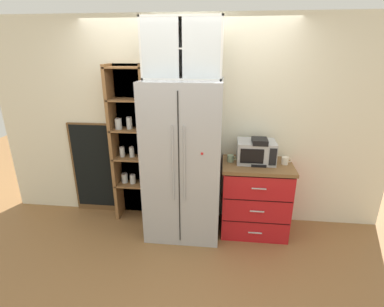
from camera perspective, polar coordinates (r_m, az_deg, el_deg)
name	(u,v)px	position (r m, az deg, el deg)	size (l,w,h in m)	color
ground_plane	(184,228)	(3.79, -1.56, -14.65)	(10.66, 10.66, 0.00)	olive
wall_back_cream	(188,124)	(3.63, -0.88, 5.94)	(4.96, 0.10, 2.55)	silver
refrigerator	(184,161)	(3.35, -1.70, -1.43)	(0.87, 0.72, 1.86)	#ADAFB5
pantry_shelf_column	(132,144)	(3.74, -11.93, 1.87)	(0.51, 0.30, 2.00)	brown
counter_cabinet	(255,198)	(3.62, 12.42, -8.59)	(0.82, 0.58, 0.90)	red
microwave	(256,152)	(3.43, 12.65, 0.37)	(0.44, 0.33, 0.26)	#ADAFB5
coffee_maker	(259,151)	(3.38, 13.16, 0.52)	(0.17, 0.20, 0.31)	black
mug_cream	(285,161)	(3.48, 18.11, -1.35)	(0.11, 0.08, 0.09)	silver
mug_sage	(231,158)	(3.42, 7.72, -0.96)	(0.11, 0.08, 0.08)	#8CA37F
bottle_cobalt	(258,153)	(3.43, 13.04, 0.13)	(0.06, 0.06, 0.27)	navy
upper_cabinet	(183,49)	(3.17, -1.81, 20.16)	(0.83, 0.32, 0.61)	silver
chalkboard_menu	(94,168)	(4.12, -18.99, -2.79)	(0.60, 0.04, 1.27)	brown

